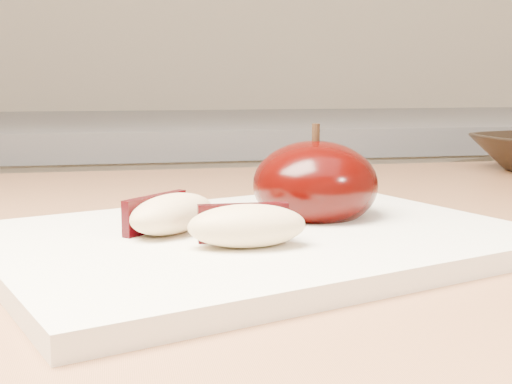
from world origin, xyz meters
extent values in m
cube|color=silver|center=(0.00, 1.20, 0.45)|extent=(2.40, 0.60, 0.90)
cube|color=slate|center=(0.00, 1.20, 0.92)|extent=(2.40, 0.62, 0.04)
cube|color=#A26846|center=(0.00, 0.50, 0.88)|extent=(1.64, 0.64, 0.04)
cube|color=white|center=(-0.09, 0.40, 0.91)|extent=(0.39, 0.34, 0.01)
ellipsoid|color=black|center=(-0.04, 0.44, 0.94)|extent=(0.09, 0.09, 0.06)
cylinder|color=black|center=(-0.04, 0.44, 0.97)|extent=(0.01, 0.01, 0.01)
ellipsoid|color=beige|center=(-0.14, 0.40, 0.93)|extent=(0.07, 0.07, 0.03)
cube|color=black|center=(-0.15, 0.41, 0.92)|extent=(0.04, 0.04, 0.02)
ellipsoid|color=beige|center=(-0.10, 0.36, 0.93)|extent=(0.07, 0.04, 0.03)
cube|color=black|center=(-0.10, 0.37, 0.92)|extent=(0.05, 0.01, 0.02)
camera|label=1|loc=(-0.18, -0.04, 1.01)|focal=50.00mm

